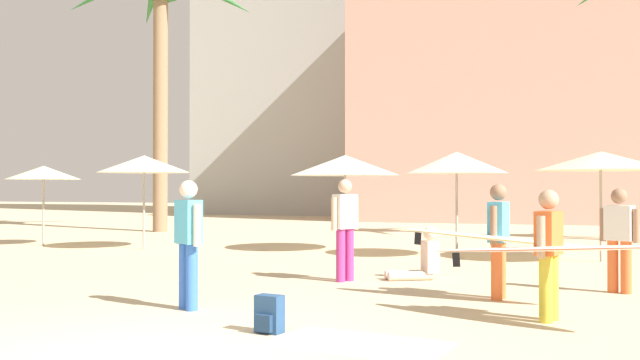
# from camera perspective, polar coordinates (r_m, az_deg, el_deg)

# --- Properties ---
(hotel_pink) EXTENTS (25.31, 10.02, 12.05)m
(hotel_pink) POSITION_cam_1_polar(r_m,az_deg,el_deg) (37.11, 23.57, 6.25)
(hotel_pink) COLOR #DB9989
(hotel_pink) RESTS_ON ground
(cafe_umbrella_0) EXTENTS (2.41, 2.41, 2.46)m
(cafe_umbrella_0) POSITION_cam_1_polar(r_m,az_deg,el_deg) (18.93, -14.22, 1.27)
(cafe_umbrella_0) COLOR gray
(cafe_umbrella_0) RESTS_ON ground
(cafe_umbrella_2) EXTENTS (2.78, 2.78, 2.44)m
(cafe_umbrella_2) POSITION_cam_1_polar(r_m,az_deg,el_deg) (17.70, 2.06, 1.20)
(cafe_umbrella_2) COLOR gray
(cafe_umbrella_2) RESTS_ON ground
(cafe_umbrella_3) EXTENTS (2.79, 2.79, 2.41)m
(cafe_umbrella_3) POSITION_cam_1_polar(r_m,az_deg,el_deg) (16.34, 22.01, 1.46)
(cafe_umbrella_3) COLOR gray
(cafe_umbrella_3) RESTS_ON ground
(cafe_umbrella_4) EXTENTS (2.01, 2.01, 2.22)m
(cafe_umbrella_4) POSITION_cam_1_polar(r_m,az_deg,el_deg) (20.86, -21.71, 0.55)
(cafe_umbrella_4) COLOR gray
(cafe_umbrella_4) RESTS_ON ground
(cafe_umbrella_5) EXTENTS (2.34, 2.34, 2.44)m
(cafe_umbrella_5) POSITION_cam_1_polar(r_m,az_deg,el_deg) (16.36, 11.13, 1.40)
(cafe_umbrella_5) COLOR gray
(cafe_umbrella_5) RESTS_ON ground
(beach_towel) EXTENTS (1.94, 1.36, 0.01)m
(beach_towel) POSITION_cam_1_polar(r_m,az_deg,el_deg) (7.33, 3.14, -13.28)
(beach_towel) COLOR white
(beach_towel) RESTS_ON ground
(backpack) EXTENTS (0.33, 0.29, 0.42)m
(backpack) POSITION_cam_1_polar(r_m,az_deg,el_deg) (7.88, -4.21, -10.95)
(backpack) COLOR navy
(backpack) RESTS_ON ground
(person_near_left) EXTENTS (0.97, 0.75, 0.93)m
(person_near_left) POSITION_cam_1_polar(r_m,az_deg,el_deg) (12.43, 8.33, -6.57)
(person_near_left) COLOR beige
(person_near_left) RESTS_ON ground
(person_far_right) EXTENTS (2.99, 1.61, 1.59)m
(person_far_right) POSITION_cam_1_polar(r_m,az_deg,el_deg) (8.74, 18.23, -5.40)
(person_far_right) COLOR gold
(person_far_right) RESTS_ON ground
(person_mid_right) EXTENTS (2.96, 1.07, 1.67)m
(person_mid_right) POSITION_cam_1_polar(r_m,az_deg,el_deg) (10.28, 14.37, -4.55)
(person_mid_right) COLOR orange
(person_mid_right) RESTS_ON ground
(person_mid_center) EXTENTS (0.55, 0.43, 1.71)m
(person_mid_center) POSITION_cam_1_polar(r_m,az_deg,el_deg) (9.40, -10.73, -4.74)
(person_mid_center) COLOR blue
(person_mid_center) RESTS_ON ground
(person_far_left) EXTENTS (0.58, 0.38, 1.60)m
(person_far_left) POSITION_cam_1_polar(r_m,az_deg,el_deg) (11.63, 23.31, -4.22)
(person_far_left) COLOR orange
(person_far_left) RESTS_ON ground
(person_mid_left) EXTENTS (0.41, 0.56, 1.76)m
(person_mid_left) POSITION_cam_1_polar(r_m,az_deg,el_deg) (12.02, 2.06, -3.72)
(person_mid_left) COLOR #B7337F
(person_mid_left) RESTS_ON ground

